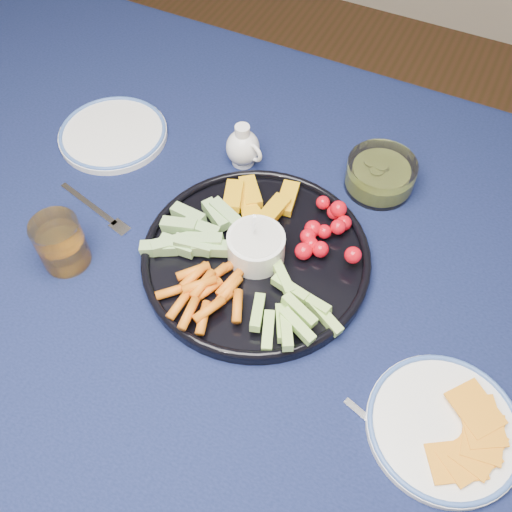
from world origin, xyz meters
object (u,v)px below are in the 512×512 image
at_px(cheese_plate, 445,426).
at_px(side_plate_extra, 113,133).
at_px(crudite_platter, 254,254).
at_px(dining_table, 205,262).
at_px(juice_tumbler, 62,245).
at_px(pickle_bowl, 380,176).
at_px(creamer_pitcher, 243,147).

relative_size(cheese_plate, side_plate_extra, 1.01).
height_order(crudite_platter, side_plate_extra, crudite_platter).
relative_size(dining_table, crudite_platter, 4.57).
bearing_deg(dining_table, crudite_platter, -7.63).
bearing_deg(side_plate_extra, crudite_platter, -20.82).
bearing_deg(side_plate_extra, cheese_plate, -20.85).
bearing_deg(dining_table, juice_tumbler, -138.65).
height_order(crudite_platter, pickle_bowl, crudite_platter).
xyz_separation_m(creamer_pitcher, pickle_bowl, (0.24, 0.05, -0.01)).
bearing_deg(pickle_bowl, juice_tumbler, -136.32).
bearing_deg(crudite_platter, creamer_pitcher, 121.62).
bearing_deg(juice_tumbler, side_plate_extra, 110.06).
xyz_separation_m(dining_table, crudite_platter, (0.11, -0.01, 0.11)).
height_order(pickle_bowl, cheese_plate, pickle_bowl).
relative_size(dining_table, pickle_bowl, 13.83).
xyz_separation_m(creamer_pitcher, juice_tumbler, (-0.15, -0.32, 0.00)).
bearing_deg(pickle_bowl, side_plate_extra, -168.00).
relative_size(juice_tumbler, side_plate_extra, 0.44).
height_order(pickle_bowl, side_plate_extra, pickle_bowl).
relative_size(crudite_platter, juice_tumbler, 4.08).
relative_size(dining_table, side_plate_extra, 8.15).
relative_size(pickle_bowl, cheese_plate, 0.59).
xyz_separation_m(dining_table, pickle_bowl, (0.23, 0.23, 0.11)).
height_order(dining_table, cheese_plate, cheese_plate).
relative_size(crudite_platter, cheese_plate, 1.77).
distance_m(cheese_plate, side_plate_extra, 0.77).
height_order(crudite_platter, juice_tumbler, crudite_platter).
relative_size(creamer_pitcher, juice_tumbler, 0.94).
xyz_separation_m(crudite_platter, creamer_pitcher, (-0.12, 0.19, 0.02)).
bearing_deg(cheese_plate, side_plate_extra, 159.15).
height_order(creamer_pitcher, juice_tumbler, juice_tumbler).
distance_m(pickle_bowl, cheese_plate, 0.44).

